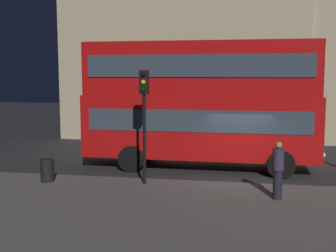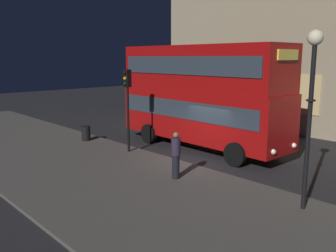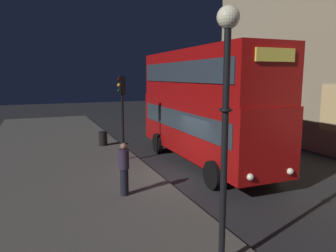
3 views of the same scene
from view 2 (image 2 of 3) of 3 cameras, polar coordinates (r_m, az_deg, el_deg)
The scene contains 8 objects.
ground_plane at distance 17.11m, azimuth 4.84°, elevation -5.59°, with size 80.00×80.00×0.00m, color #232326.
sidewalk_slab at distance 14.22m, azimuth -7.68°, elevation -8.81°, with size 44.00×7.53×0.12m, color #4C4944.
building_with_clock at distance 29.59m, azimuth 17.66°, elevation 16.61°, with size 15.01×9.09×16.15m.
double_decker_bus at distance 19.15m, azimuth 5.17°, elevation 5.37°, with size 10.03×3.02×5.40m.
traffic_light_near_kerb at distance 17.98m, azimuth -6.39°, elevation 5.13°, with size 0.34×0.37×4.09m.
street_lamp at distance 11.59m, azimuth 21.62°, elevation 5.85°, with size 0.46×0.46×5.46m.
pedestrian at distance 14.14m, azimuth 1.23°, elevation -4.53°, with size 0.36×0.36×1.85m.
litter_bin at distance 21.21m, azimuth -12.72°, elevation -1.13°, with size 0.50×0.50×0.83m, color black.
Camera 2 is at (11.01, -12.19, 4.79)m, focal length 38.89 mm.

